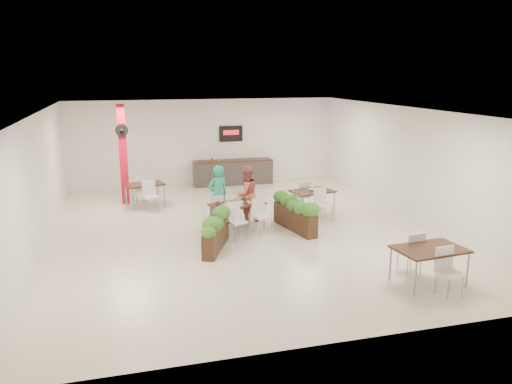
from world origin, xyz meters
TOP-DOWN VIEW (x-y plane):
  - ground at (0.00, 0.00)m, footprint 12.00×12.00m
  - room_shell at (0.00, 0.00)m, footprint 10.10×12.10m
  - red_column at (-3.00, 3.79)m, footprint 0.40×0.41m
  - service_counter at (1.00, 5.65)m, footprint 3.00×0.64m
  - main_table at (-0.14, 0.05)m, footprint 1.70×1.94m
  - diner_man at (-0.53, 0.71)m, footprint 0.72×0.59m
  - diner_woman at (0.27, 0.71)m, footprint 0.97×0.86m
  - planter_left at (-0.97, -1.24)m, footprint 0.97×1.72m
  - planter_right at (1.37, -0.31)m, footprint 0.71×1.90m
  - side_table_a at (-2.41, 3.19)m, footprint 1.31×1.67m
  - side_table_b at (2.36, 0.94)m, footprint 1.36×1.67m
  - side_table_c at (2.78, -4.37)m, footprint 1.45×1.65m

SIDE VIEW (x-z plane):
  - ground at x=0.00m, z-range 0.00..0.00m
  - service_counter at x=1.00m, z-range -0.61..1.59m
  - planter_right at x=1.37m, z-range -0.01..1.00m
  - planter_left at x=-0.97m, z-range 0.02..0.98m
  - side_table_a at x=-2.41m, z-range 0.16..1.09m
  - side_table_b at x=2.36m, z-range 0.17..1.09m
  - main_table at x=-0.14m, z-range 0.17..1.10m
  - side_table_c at x=2.78m, z-range 0.18..1.10m
  - diner_woman at x=0.27m, z-range 0.00..1.65m
  - diner_man at x=-0.53m, z-range 0.00..1.69m
  - red_column at x=-3.00m, z-range 0.04..3.24m
  - room_shell at x=0.00m, z-range 0.40..3.62m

